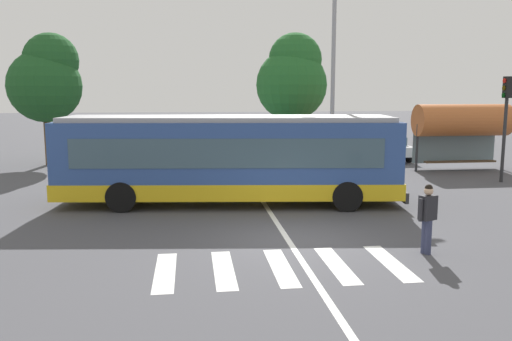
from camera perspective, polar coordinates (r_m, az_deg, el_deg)
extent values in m
plane|color=#47474C|center=(14.33, 4.16, -7.40)|extent=(160.00, 160.00, 0.00)
cylinder|color=black|center=(19.93, 8.51, -1.41)|extent=(1.03, 0.41, 1.00)
cylinder|color=black|center=(17.66, 9.74, -2.75)|extent=(1.03, 0.41, 1.00)
cylinder|color=black|center=(20.10, -12.71, -1.44)|extent=(1.03, 0.41, 1.00)
cylinder|color=black|center=(17.85, -14.24, -2.77)|extent=(1.03, 0.41, 1.00)
cube|color=#2D4C8E|center=(18.35, -2.96, 1.36)|extent=(11.72, 3.79, 2.55)
cube|color=gold|center=(18.50, -2.94, -1.71)|extent=(11.84, 3.83, 0.55)
cube|color=#3D5666|center=(18.31, -2.97, 2.31)|extent=(10.36, 3.69, 0.96)
cube|color=#3D5666|center=(19.00, 14.67, 1.96)|extent=(0.29, 2.23, 1.63)
cube|color=black|center=(18.92, 14.77, 4.64)|extent=(0.27, 1.93, 0.28)
cube|color=#99999E|center=(18.22, -3.00, 5.59)|extent=(11.24, 3.54, 0.16)
cube|color=#28282B|center=(19.24, 14.84, -2.18)|extent=(0.40, 2.55, 0.36)
cylinder|color=#333856|center=(13.69, 17.63, -6.73)|extent=(0.16, 0.16, 0.85)
cylinder|color=#333856|center=(13.62, 17.98, -6.82)|extent=(0.16, 0.16, 0.85)
cube|color=#232328|center=(13.48, 17.95, -3.80)|extent=(0.47, 0.40, 0.60)
cylinder|color=#232328|center=(13.31, 17.27, -4.06)|extent=(0.10, 0.10, 0.55)
cylinder|color=#232328|center=(13.67, 18.60, -3.79)|extent=(0.10, 0.10, 0.55)
sphere|color=tan|center=(13.40, 18.03, -2.09)|extent=(0.22, 0.22, 0.22)
sphere|color=black|center=(13.39, 18.04, -1.81)|extent=(0.19, 0.19, 0.19)
cylinder|color=black|center=(30.94, -13.27, 1.72)|extent=(0.22, 0.65, 0.64)
cylinder|color=black|center=(30.75, -10.17, 1.77)|extent=(0.22, 0.65, 0.64)
cylinder|color=black|center=(28.20, -14.04, 1.02)|extent=(0.22, 0.65, 0.64)
cylinder|color=black|center=(27.99, -10.66, 1.08)|extent=(0.22, 0.65, 0.64)
cube|color=black|center=(29.42, -12.05, 2.03)|extent=(1.97, 4.56, 0.52)
cube|color=#3D5666|center=(29.28, -12.10, 2.94)|extent=(1.67, 2.21, 0.44)
cube|color=black|center=(29.26, -12.11, 3.30)|extent=(1.59, 2.03, 0.09)
cylinder|color=black|center=(30.09, -8.17, 1.67)|extent=(0.21, 0.64, 0.64)
cylinder|color=black|center=(30.08, -4.98, 1.72)|extent=(0.21, 0.64, 0.64)
cylinder|color=black|center=(27.33, -8.36, 0.95)|extent=(0.21, 0.64, 0.64)
cylinder|color=black|center=(27.31, -4.85, 1.01)|extent=(0.21, 0.64, 0.64)
cube|color=#234293|center=(28.65, -6.60, 1.99)|extent=(1.89, 4.53, 0.52)
cube|color=#3D5666|center=(28.51, -6.62, 2.93)|extent=(1.63, 2.18, 0.44)
cube|color=#234293|center=(28.49, -6.63, 3.30)|extent=(1.56, 2.00, 0.09)
cylinder|color=black|center=(30.60, -3.43, 1.86)|extent=(0.24, 0.65, 0.64)
cylinder|color=black|center=(30.66, -0.30, 1.89)|extent=(0.24, 0.65, 0.64)
cylinder|color=black|center=(27.84, -3.38, 1.17)|extent=(0.24, 0.65, 0.64)
cylinder|color=black|center=(27.90, 0.06, 1.21)|extent=(0.24, 0.65, 0.64)
cube|color=white|center=(29.20, -1.77, 2.17)|extent=(2.07, 4.59, 0.52)
cube|color=#3D5666|center=(29.06, -1.76, 3.09)|extent=(1.72, 2.25, 0.44)
cube|color=white|center=(29.04, -1.77, 3.45)|extent=(1.64, 2.06, 0.09)
cylinder|color=black|center=(31.01, 1.52, 1.96)|extent=(0.22, 0.65, 0.64)
cylinder|color=black|center=(31.24, 4.58, 1.99)|extent=(0.22, 0.65, 0.64)
cylinder|color=black|center=(28.26, 2.16, 1.29)|extent=(0.22, 0.65, 0.64)
cylinder|color=black|center=(28.51, 5.50, 1.33)|extent=(0.22, 0.65, 0.64)
cube|color=#196B70|center=(29.70, 3.44, 2.27)|extent=(1.99, 4.56, 0.52)
cube|color=#3D5666|center=(29.57, 3.47, 3.18)|extent=(1.68, 2.22, 0.44)
cube|color=#196B70|center=(29.55, 3.47, 3.53)|extent=(1.60, 2.04, 0.09)
cylinder|color=black|center=(31.25, 6.46, 1.96)|extent=(0.23, 0.65, 0.64)
cylinder|color=black|center=(31.60, 9.44, 1.97)|extent=(0.23, 0.65, 0.64)
cylinder|color=black|center=(28.53, 7.50, 1.30)|extent=(0.23, 0.65, 0.64)
cylinder|color=black|center=(28.92, 10.75, 1.32)|extent=(0.23, 0.65, 0.64)
cube|color=#AD1E1E|center=(30.02, 8.53, 2.26)|extent=(2.04, 4.58, 0.52)
cube|color=#3D5666|center=(29.89, 8.59, 3.15)|extent=(1.71, 2.24, 0.44)
cube|color=#AD1E1E|center=(29.87, 8.60, 3.51)|extent=(1.62, 2.05, 0.09)
cylinder|color=black|center=(32.22, 11.39, 2.05)|extent=(0.20, 0.64, 0.64)
cylinder|color=black|center=(32.79, 14.17, 2.07)|extent=(0.20, 0.64, 0.64)
cylinder|color=black|center=(29.61, 13.11, 1.41)|extent=(0.20, 0.64, 0.64)
cylinder|color=black|center=(30.23, 16.09, 1.45)|extent=(0.20, 0.64, 0.64)
cube|color=#B7BABF|center=(31.16, 13.69, 2.34)|extent=(1.83, 4.51, 0.52)
cube|color=#3D5666|center=(31.03, 13.78, 3.20)|extent=(1.61, 2.16, 0.44)
cube|color=#B7BABF|center=(31.02, 13.79, 3.54)|extent=(1.53, 1.98, 0.09)
cylinder|color=#28282B|center=(25.07, 25.05, 2.93)|extent=(0.14, 0.14, 3.60)
cube|color=black|center=(24.97, 25.38, 8.07)|extent=(0.28, 0.32, 0.90)
cylinder|color=red|center=(24.89, 25.09, 8.71)|extent=(0.04, 0.20, 0.20)
cylinder|color=#463707|center=(24.88, 25.04, 8.02)|extent=(0.04, 0.20, 0.20)
cylinder|color=#093B10|center=(24.89, 25.00, 7.33)|extent=(0.04, 0.20, 0.20)
cylinder|color=#28282B|center=(26.89, 16.88, 2.33)|extent=(0.12, 0.12, 2.30)
cylinder|color=#28282B|center=(29.01, 25.03, 2.32)|extent=(0.12, 0.12, 2.30)
cube|color=slate|center=(28.49, 20.46, 2.72)|extent=(4.32, 0.04, 1.93)
cylinder|color=#BC602D|center=(27.78, 21.26, 5.06)|extent=(4.59, 1.54, 1.54)
cube|color=#4C3823|center=(27.96, 21.03, 0.91)|extent=(3.60, 0.36, 0.08)
cylinder|color=#939399|center=(25.96, 8.26, 10.28)|extent=(0.20, 0.20, 9.43)
cylinder|color=brown|center=(30.08, -21.42, 3.23)|extent=(0.36, 0.36, 2.81)
sphere|color=#1E5123|center=(29.97, -21.71, 8.42)|extent=(3.76, 3.76, 3.76)
sphere|color=#1E5123|center=(30.05, -21.14, 10.97)|extent=(2.82, 2.82, 2.82)
cylinder|color=brown|center=(32.80, 3.76, 4.14)|extent=(0.36, 0.36, 2.72)
sphere|color=#236028|center=(32.70, 3.81, 9.15)|extent=(4.30, 4.30, 4.30)
sphere|color=#236028|center=(32.90, 4.21, 11.77)|extent=(3.23, 3.23, 3.23)
cube|color=silver|center=(12.04, -9.73, -10.67)|extent=(0.45, 2.62, 0.01)
cube|color=silver|center=(12.04, -3.48, -10.54)|extent=(0.45, 2.62, 0.01)
cube|color=silver|center=(12.18, 2.68, -10.30)|extent=(0.45, 2.62, 0.01)
cube|color=silver|center=(12.46, 8.62, -9.96)|extent=(0.45, 2.62, 0.01)
cube|color=silver|center=(12.86, 14.24, -9.54)|extent=(0.45, 2.62, 0.01)
cube|color=silver|center=(16.20, 2.15, -5.47)|extent=(0.16, 24.00, 0.01)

